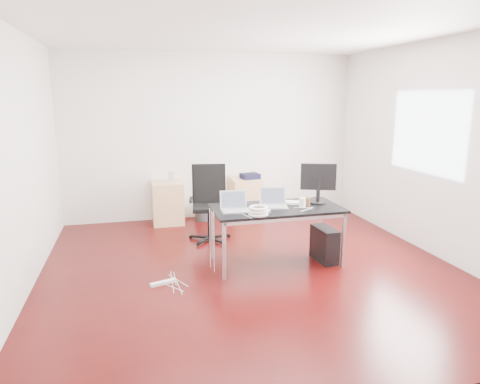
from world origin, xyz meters
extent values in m
plane|color=#330605|center=(0.00, 0.00, 0.00)|extent=(5.00, 5.00, 0.00)
plane|color=silver|center=(0.00, 0.00, 2.80)|extent=(5.00, 5.00, 0.00)
plane|color=silver|center=(0.00, 2.50, 1.40)|extent=(5.00, 0.00, 5.00)
plane|color=silver|center=(0.00, -2.50, 1.40)|extent=(5.00, 0.00, 5.00)
plane|color=silver|center=(-2.50, 0.00, 1.40)|extent=(0.00, 5.00, 5.00)
plane|color=silver|center=(2.50, 0.00, 1.40)|extent=(0.00, 5.00, 5.00)
plane|color=white|center=(2.48, 0.20, 1.60)|extent=(0.00, 1.50, 1.50)
cube|color=black|center=(0.36, 0.11, 0.71)|extent=(1.60, 0.80, 0.03)
cube|color=silver|center=(-0.39, -0.24, 0.35)|extent=(0.04, 0.04, 0.70)
cube|color=silver|center=(-0.39, 0.46, 0.35)|extent=(0.04, 0.04, 0.70)
cube|color=silver|center=(1.11, -0.24, 0.35)|extent=(0.04, 0.04, 0.70)
cube|color=silver|center=(1.11, 0.46, 0.35)|extent=(0.04, 0.04, 0.70)
cylinder|color=black|center=(-0.30, 1.19, 0.23)|extent=(0.06, 0.06, 0.47)
cube|color=black|center=(-0.30, 1.19, 0.50)|extent=(0.55, 0.53, 0.06)
cube|color=black|center=(-0.26, 1.41, 0.81)|extent=(0.47, 0.17, 0.55)
cube|color=tan|center=(-0.82, 2.23, 0.35)|extent=(0.50, 0.50, 0.70)
cube|color=tan|center=(0.53, 2.23, 0.35)|extent=(0.50, 0.50, 0.70)
cube|color=black|center=(0.99, 0.03, 0.22)|extent=(0.22, 0.46, 0.44)
cylinder|color=black|center=(-0.24, 2.25, 0.14)|extent=(0.30, 0.30, 0.28)
cube|color=white|center=(-1.08, -0.19, 0.02)|extent=(0.30, 0.15, 0.04)
cube|color=silver|center=(-0.19, 0.03, 0.74)|extent=(0.34, 0.25, 0.01)
cube|color=silver|center=(-0.18, 0.14, 0.85)|extent=(0.33, 0.06, 0.22)
cube|color=#475166|center=(-0.18, 0.14, 0.85)|extent=(0.29, 0.05, 0.18)
cube|color=silver|center=(0.32, 0.10, 0.74)|extent=(0.37, 0.29, 0.01)
cube|color=silver|center=(0.34, 0.21, 0.85)|extent=(0.33, 0.11, 0.22)
cube|color=#475166|center=(0.34, 0.21, 0.85)|extent=(0.29, 0.09, 0.18)
cylinder|color=black|center=(0.95, 0.20, 0.74)|extent=(0.26, 0.26, 0.02)
cylinder|color=black|center=(0.95, 0.20, 0.90)|extent=(0.05, 0.05, 0.30)
cube|color=black|center=(0.95, 0.22, 1.07)|extent=(0.44, 0.20, 0.34)
cube|color=#475166|center=(0.95, 0.24, 1.07)|extent=(0.37, 0.14, 0.29)
cube|color=white|center=(0.50, 0.31, 0.74)|extent=(0.46, 0.29, 0.02)
cylinder|color=white|center=(0.67, 0.04, 0.79)|extent=(0.09, 0.09, 0.12)
cylinder|color=#55351D|center=(0.76, 0.10, 0.78)|extent=(0.10, 0.10, 0.10)
torus|color=white|center=(0.03, -0.19, 0.75)|extent=(0.24, 0.24, 0.04)
torus|color=white|center=(0.03, -0.19, 0.78)|extent=(0.23, 0.23, 0.04)
torus|color=white|center=(0.03, -0.19, 0.82)|extent=(0.22, 0.22, 0.04)
cube|color=white|center=(0.17, -0.07, 0.74)|extent=(0.07, 0.07, 0.03)
cube|color=#9E9E9E|center=(-0.75, 2.19, 0.79)|extent=(0.10, 0.09, 0.18)
cube|color=black|center=(0.59, 2.19, 0.74)|extent=(0.34, 0.29, 0.09)
camera|label=1|loc=(-1.35, -4.76, 2.07)|focal=32.00mm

